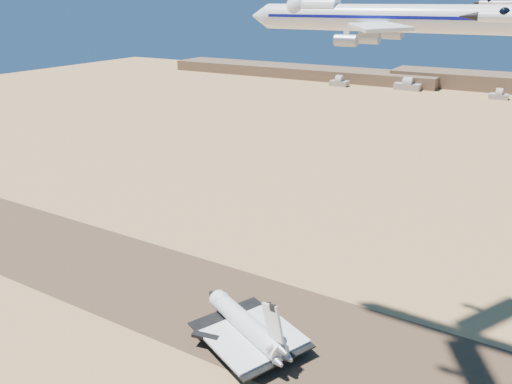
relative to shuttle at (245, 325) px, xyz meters
The scene contains 9 objects.
ground 21.85m from the shuttle, 148.98° to the left, with size 1200.00×1200.00×0.00m, color tan.
runway 21.84m from the shuttle, 148.98° to the left, with size 600.00×50.00×0.06m, color brown.
hangars 496.16m from the shuttle, 99.52° to the left, with size 200.50×29.50×30.00m.
shuttle is the anchor object (origin of this frame).
carrier_747 95.96m from the shuttle, 38.55° to the left, with size 83.80×65.07×20.91m.
crew_a 14.44m from the shuttle, 37.10° to the right, with size 0.66×0.44×1.82m, color orange.
crew_b 11.04m from the shuttle, 51.06° to the right, with size 0.76×0.44×1.57m, color orange.
crew_c 11.10m from the shuttle, 39.78° to the right, with size 0.92×0.47×1.56m, color orange.
chase_jet_d 127.14m from the shuttle, 55.89° to the left, with size 14.19×7.79×3.54m.
Camera 1 is at (85.78, -120.05, 98.89)m, focal length 35.00 mm.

